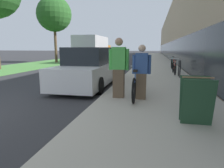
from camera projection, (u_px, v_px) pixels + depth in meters
name	position (u px, v px, depth m)	size (l,w,h in m)	color
sidewalk_slab	(156.00, 61.00, 23.39)	(3.41, 70.00, 0.15)	#B2AA99
storefront_facade	(203.00, 34.00, 29.10)	(10.01, 70.00, 7.21)	tan
lawn_strip	(79.00, 59.00, 29.51)	(4.96, 70.00, 0.03)	#518E42
tandem_bicycle	(137.00, 84.00, 5.91)	(0.52, 2.31, 0.86)	black
person_rider	(141.00, 72.00, 5.54)	(0.52, 0.20, 1.52)	brown
person_bystander	(119.00, 68.00, 5.71)	(0.58, 0.23, 1.71)	brown
bike_rack_hoop	(180.00, 67.00, 9.87)	(0.05, 0.60, 0.84)	black
cruiser_bike_nearest	(174.00, 68.00, 11.08)	(0.52, 1.80, 0.83)	black
cruiser_bike_middle	(172.00, 64.00, 13.36)	(0.52, 1.67, 0.89)	black
sandwich_board_sign	(196.00, 100.00, 3.79)	(0.56, 0.56, 0.90)	#23472D
parked_sedan_curbside	(90.00, 69.00, 8.35)	(1.81, 4.79, 1.60)	white
moving_truck	(93.00, 49.00, 21.97)	(2.50, 7.10, 2.79)	orange
street_tree_far	(54.00, 14.00, 20.79)	(3.60, 3.60, 6.86)	brown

